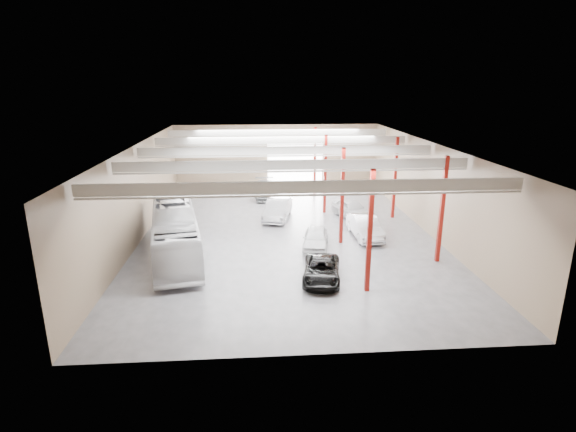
{
  "coord_description": "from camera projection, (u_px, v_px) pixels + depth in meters",
  "views": [
    {
      "loc": [
        -2.36,
        -32.82,
        11.36
      ],
      "look_at": [
        -0.11,
        -2.26,
        2.2
      ],
      "focal_mm": 28.0,
      "sensor_mm": 36.0,
      "label": 1
    }
  ],
  "objects": [
    {
      "name": "car_row_c",
      "position": [
        266.0,
        190.0,
        45.92
      ],
      "size": [
        2.45,
        5.64,
        1.62
      ],
      "primitive_type": "imported",
      "rotation": [
        0.0,
        0.0,
        0.03
      ],
      "color": "gray",
      "rests_on": "ground"
    },
    {
      "name": "car_right_near",
      "position": [
        365.0,
        227.0,
        34.05
      ],
      "size": [
        1.97,
        5.13,
        1.67
      ],
      "primitive_type": "imported",
      "rotation": [
        0.0,
        0.0,
        0.04
      ],
      "color": "silver",
      "rests_on": "ground"
    },
    {
      "name": "car_right_far",
      "position": [
        351.0,
        209.0,
        39.03
      ],
      "size": [
        3.31,
        5.0,
        1.58
      ],
      "primitive_type": "imported",
      "rotation": [
        0.0,
        0.0,
        0.34
      ],
      "color": "silver",
      "rests_on": "ground"
    },
    {
      "name": "car_row_a",
      "position": [
        316.0,
        238.0,
        31.83
      ],
      "size": [
        2.47,
        4.54,
        1.47
      ],
      "primitive_type": "imported",
      "rotation": [
        0.0,
        0.0,
        -0.18
      ],
      "color": "silver",
      "rests_on": "ground"
    },
    {
      "name": "car_row_b",
      "position": [
        278.0,
        209.0,
        38.64
      ],
      "size": [
        2.99,
        5.51,
        1.72
      ],
      "primitive_type": "imported",
      "rotation": [
        0.0,
        0.0,
        -0.23
      ],
      "color": "#B6B6BB",
      "rests_on": "ground"
    },
    {
      "name": "depot_shell",
      "position": [
        289.0,
        170.0,
        33.82
      ],
      "size": [
        22.12,
        32.12,
        7.06
      ],
      "color": "#4D4C52",
      "rests_on": "ground"
    },
    {
      "name": "coach_bus",
      "position": [
        175.0,
        233.0,
        30.05
      ],
      "size": [
        5.02,
        12.23,
        3.32
      ],
      "primitive_type": "imported",
      "rotation": [
        0.0,
        0.0,
        0.19
      ],
      "color": "silver",
      "rests_on": "ground"
    },
    {
      "name": "black_sedan",
      "position": [
        322.0,
        270.0,
        26.63
      ],
      "size": [
        2.88,
        4.92,
        1.29
      ],
      "primitive_type": "imported",
      "rotation": [
        0.0,
        0.0,
        -0.17
      ],
      "color": "black",
      "rests_on": "ground"
    }
  ]
}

